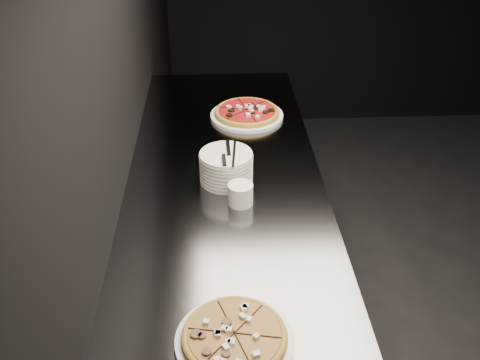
{
  "coord_description": "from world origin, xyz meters",
  "views": [
    {
      "loc": [
        -2.16,
        -1.55,
        2.01
      ],
      "look_at": [
        -2.08,
        0.01,
        1.01
      ],
      "focal_mm": 40.0,
      "sensor_mm": 36.0,
      "label": 1
    }
  ],
  "objects_px": {
    "pizza_mushroom": "(235,337)",
    "cutlery": "(228,155)",
    "counter": "(228,296)",
    "pizza_tomato": "(247,113)",
    "plate_stack": "(226,167)",
    "ramekin": "(240,193)"
  },
  "relations": [
    {
      "from": "pizza_mushroom",
      "to": "cutlery",
      "type": "xyz_separation_m",
      "value": [
        0.01,
        0.76,
        0.1
      ]
    },
    {
      "from": "counter",
      "to": "pizza_tomato",
      "type": "height_order",
      "value": "pizza_tomato"
    },
    {
      "from": "pizza_mushroom",
      "to": "plate_stack",
      "type": "relative_size",
      "value": 1.62
    },
    {
      "from": "pizza_tomato",
      "to": "plate_stack",
      "type": "bearing_deg",
      "value": -101.63
    },
    {
      "from": "plate_stack",
      "to": "pizza_tomato",
      "type": "bearing_deg",
      "value": 78.37
    },
    {
      "from": "counter",
      "to": "pizza_mushroom",
      "type": "height_order",
      "value": "pizza_mushroom"
    },
    {
      "from": "pizza_mushroom",
      "to": "cutlery",
      "type": "distance_m",
      "value": 0.76
    },
    {
      "from": "pizza_mushroom",
      "to": "plate_stack",
      "type": "xyz_separation_m",
      "value": [
        0.0,
        0.77,
        0.04
      ]
    },
    {
      "from": "pizza_tomato",
      "to": "plate_stack",
      "type": "relative_size",
      "value": 1.86
    },
    {
      "from": "counter",
      "to": "ramekin",
      "type": "xyz_separation_m",
      "value": [
        0.05,
        -0.01,
        0.5
      ]
    },
    {
      "from": "counter",
      "to": "plate_stack",
      "type": "height_order",
      "value": "plate_stack"
    },
    {
      "from": "counter",
      "to": "plate_stack",
      "type": "xyz_separation_m",
      "value": [
        0.01,
        0.14,
        0.52
      ]
    },
    {
      "from": "pizza_tomato",
      "to": "ramekin",
      "type": "xyz_separation_m",
      "value": [
        -0.06,
        -0.69,
        0.02
      ]
    },
    {
      "from": "pizza_tomato",
      "to": "plate_stack",
      "type": "height_order",
      "value": "plate_stack"
    },
    {
      "from": "plate_stack",
      "to": "cutlery",
      "type": "bearing_deg",
      "value": -62.38
    },
    {
      "from": "cutlery",
      "to": "pizza_mushroom",
      "type": "bearing_deg",
      "value": -91.92
    },
    {
      "from": "pizza_mushroom",
      "to": "pizza_tomato",
      "type": "relative_size",
      "value": 0.87
    },
    {
      "from": "plate_stack",
      "to": "cutlery",
      "type": "xyz_separation_m",
      "value": [
        0.01,
        -0.02,
        0.06
      ]
    },
    {
      "from": "plate_stack",
      "to": "ramekin",
      "type": "distance_m",
      "value": 0.16
    },
    {
      "from": "counter",
      "to": "cutlery",
      "type": "height_order",
      "value": "cutlery"
    },
    {
      "from": "cutlery",
      "to": "ramekin",
      "type": "bearing_deg",
      "value": -75.92
    },
    {
      "from": "pizza_mushroom",
      "to": "ramekin",
      "type": "height_order",
      "value": "ramekin"
    }
  ]
}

